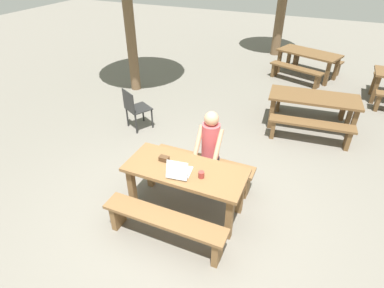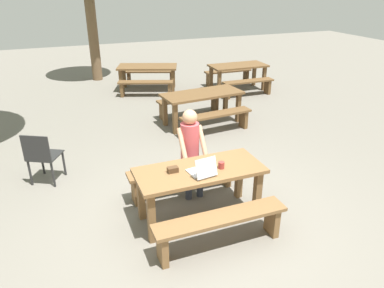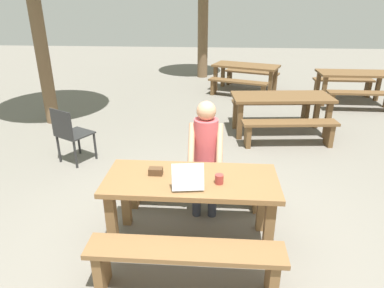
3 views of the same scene
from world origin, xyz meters
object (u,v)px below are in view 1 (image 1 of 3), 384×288
Objects in this scene: coffee_mug at (201,175)px; person_seated at (210,146)px; picnic_table_mid at (309,56)px; picnic_table_rear at (314,101)px; picnic_table_front at (185,176)px; laptop at (179,171)px; small_pouch at (164,159)px; plastic_chair at (135,108)px.

person_seated reaches higher than coffee_mug.
picnic_table_rear reaches higher than picnic_table_mid.
coffee_mug is 0.05× the size of picnic_table_rear.
laptop reaches higher than picnic_table_front.
small_pouch is at bearing -129.18° from person_seated.
picnic_table_front is 3.53m from picnic_table_rear.
coffee_mug is at bearing -75.79° from picnic_table_mid.
picnic_table_front is 2.61m from plastic_chair.
picnic_table_mid is at bearing 83.65° from coffee_mug.
picnic_table_rear is at bearing 63.91° from person_seated.
person_seated is 0.72× the size of picnic_table_mid.
laptop is at bearing -100.41° from person_seated.
laptop is at bearing -30.25° from small_pouch.
coffee_mug is at bearing -176.04° from laptop.
plastic_chair is 5.41m from picnic_table_mid.
picnic_table_front is at bearing -118.90° from picnic_table_rear.
plastic_chair reaches higher than picnic_table_mid.
coffee_mug reaches higher than picnic_table_rear.
coffee_mug is at bearing 169.15° from plastic_chair.
person_seated is at bearing -179.86° from plastic_chair.
plastic_chair is at bearing 140.23° from coffee_mug.
small_pouch is 3.65m from picnic_table_rear.
plastic_chair is at bearing 151.22° from person_seated.
laptop is 6.53m from picnic_table_mid.
plastic_chair is (-1.91, 1.89, -0.34)m from laptop.
person_seated is 5.75m from picnic_table_mid.
small_pouch is 0.07× the size of picnic_table_mid.
small_pouch is 6.40m from picnic_table_mid.
picnic_table_front is 1.26× the size of person_seated.
person_seated is (0.47, 0.57, -0.02)m from small_pouch.
picnic_table_rear is (1.13, 3.33, -0.19)m from coffee_mug.
laptop is at bearing -168.38° from coffee_mug.
small_pouch is 0.63m from coffee_mug.
picnic_table_front is 18.59× the size of coffee_mug.
plastic_chair is at bearing 132.93° from small_pouch.
laptop is 0.19× the size of picnic_table_rear.
plastic_chair is (-2.20, 1.83, -0.32)m from coffee_mug.
picnic_table_front is 6.38m from picnic_table_mid.
coffee_mug is 0.05× the size of picnic_table_mid.
small_pouch is 2.34m from plastic_chair.
person_seated is 2.92m from picnic_table_rear.
picnic_table_rear is (3.33, 1.49, 0.13)m from plastic_chair.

